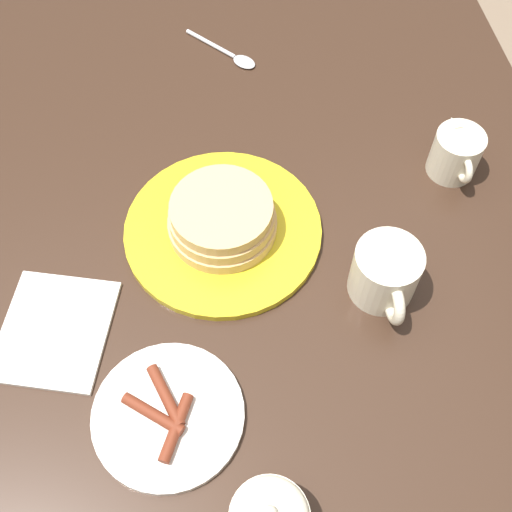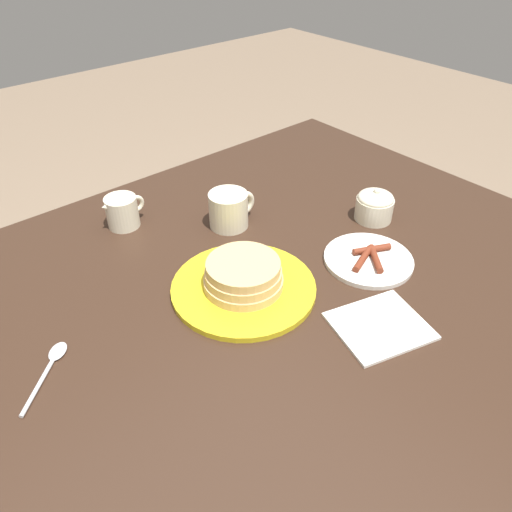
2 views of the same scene
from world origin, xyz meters
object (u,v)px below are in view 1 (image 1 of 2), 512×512
creamer_pitcher (456,152)px  spoon (232,55)px  pancake_plate (222,223)px  napkin (55,330)px  side_plate_bacon (168,415)px  coffee_mug (386,274)px

creamer_pitcher → spoon: size_ratio=0.88×
pancake_plate → spoon: pancake_plate is taller
spoon → pancake_plate: bearing=-9.6°
napkin → spoon: bearing=148.3°
creamer_pitcher → napkin: (0.18, -0.58, -0.03)m
side_plate_bacon → napkin: (-0.13, -0.13, -0.00)m
side_plate_bacon → spoon: bearing=165.4°
creamer_pitcher → napkin: 0.61m
side_plate_bacon → napkin: bearing=-134.8°
creamer_pitcher → coffee_mug: bearing=-39.8°
side_plate_bacon → creamer_pitcher: (-0.32, 0.45, 0.03)m
side_plate_bacon → coffee_mug: 0.32m
side_plate_bacon → coffee_mug: size_ratio=1.55×
side_plate_bacon → spoon: (-0.61, 0.16, -0.00)m
coffee_mug → spoon: bearing=-164.0°
coffee_mug → spoon: coffee_mug is taller
pancake_plate → spoon: (-0.36, 0.06, -0.02)m
spoon → creamer_pitcher: bearing=45.0°
pancake_plate → creamer_pitcher: 0.36m
napkin → spoon: (-0.47, 0.29, 0.00)m
pancake_plate → coffee_mug: (0.12, 0.20, 0.02)m
spoon → coffee_mug: bearing=16.0°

